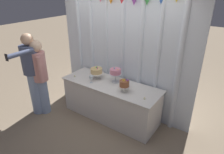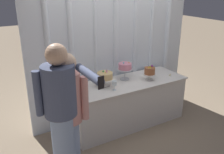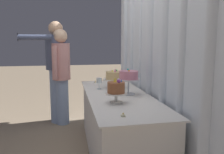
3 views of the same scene
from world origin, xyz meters
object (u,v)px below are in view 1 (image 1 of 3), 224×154
at_px(wine_glass, 91,78).
at_px(tealight_far_left, 75,76).
at_px(cake_table, 111,100).
at_px(tealight_near_left, 145,99).
at_px(guest_man_pink_jacket, 40,75).
at_px(cake_display_center, 115,72).
at_px(cake_display_rightmost, 124,84).
at_px(cake_display_leftmost, 96,71).
at_px(guest_girl_blue_dress, 33,72).

bearing_deg(wine_glass, tealight_far_left, 178.77).
relative_size(cake_table, tealight_near_left, 47.98).
height_order(cake_table, guest_man_pink_jacket, guest_man_pink_jacket).
relative_size(cake_display_center, cake_display_rightmost, 1.19).
bearing_deg(tealight_near_left, cake_table, 170.68).
height_order(cake_display_leftmost, guest_girl_blue_dress, guest_girl_blue_dress).
height_order(cake_display_center, cake_display_rightmost, cake_display_center).
xyz_separation_m(tealight_far_left, guest_girl_blue_dress, (-0.57, -0.60, 0.18)).
relative_size(wine_glass, tealight_near_left, 3.56).
distance_m(cake_display_leftmost, tealight_near_left, 1.23).
bearing_deg(cake_display_center, cake_display_rightmost, -32.69).
bearing_deg(tealight_near_left, cake_display_center, 161.78).
xyz_separation_m(cake_display_leftmost, guest_girl_blue_dress, (-1.00, -0.82, 0.03)).
bearing_deg(tealight_far_left, cake_display_center, 18.60).
distance_m(cake_display_leftmost, tealight_far_left, 0.51).
xyz_separation_m(cake_table, cake_display_center, (0.03, 0.12, 0.60)).
bearing_deg(wine_glass, tealight_near_left, 2.01).
xyz_separation_m(cake_table, tealight_far_left, (-0.83, -0.16, 0.39)).
height_order(wine_glass, guest_girl_blue_dress, guest_girl_blue_dress).
height_order(cake_table, wine_glass, wine_glass).
bearing_deg(cake_display_center, tealight_near_left, -18.22).
bearing_deg(tealight_near_left, wine_glass, -177.99).
distance_m(cake_display_center, guest_girl_blue_dress, 1.68).
bearing_deg(guest_man_pink_jacket, cake_display_leftmost, 39.76).
height_order(cake_display_rightmost, guest_girl_blue_dress, guest_girl_blue_dress).
bearing_deg(guest_girl_blue_dress, wine_glass, 29.62).
height_order(tealight_far_left, tealight_near_left, same).
height_order(cake_display_rightmost, guest_man_pink_jacket, guest_man_pink_jacket).
height_order(wine_glass, tealight_near_left, wine_glass).
relative_size(wine_glass, guest_man_pink_jacket, 0.09).
xyz_separation_m(wine_glass, tealight_far_left, (-0.48, 0.01, -0.10)).
bearing_deg(tealight_near_left, cake_display_leftmost, 171.50).
relative_size(cake_table, cake_display_leftmost, 6.42).
bearing_deg(cake_display_leftmost, wine_glass, -79.40).
relative_size(wine_glass, guest_girl_blue_dress, 0.09).
distance_m(cake_display_leftmost, guest_man_pink_jacket, 1.15).
distance_m(cake_table, wine_glass, 0.63).
xyz_separation_m(cake_display_center, tealight_far_left, (-0.86, -0.29, -0.21)).
height_order(cake_table, cake_display_center, cake_display_center).
bearing_deg(guest_man_pink_jacket, tealight_near_left, 14.79).
xyz_separation_m(cake_display_rightmost, tealight_near_left, (0.44, -0.04, -0.14)).
relative_size(cake_display_center, guest_man_pink_jacket, 0.19).
relative_size(cake_display_center, tealight_near_left, 7.25).
xyz_separation_m(tealight_far_left, guest_man_pink_jacket, (-0.45, -0.52, 0.12)).
bearing_deg(wine_glass, guest_man_pink_jacket, -151.01).
xyz_separation_m(cake_display_center, tealight_near_left, (0.78, -0.26, -0.21)).
xyz_separation_m(cake_display_rightmost, tealight_far_left, (-1.21, -0.07, -0.14)).
height_order(tealight_far_left, guest_man_pink_jacket, guest_man_pink_jacket).
distance_m(cake_display_rightmost, tealight_far_left, 1.22).
height_order(tealight_near_left, guest_girl_blue_dress, guest_girl_blue_dress).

